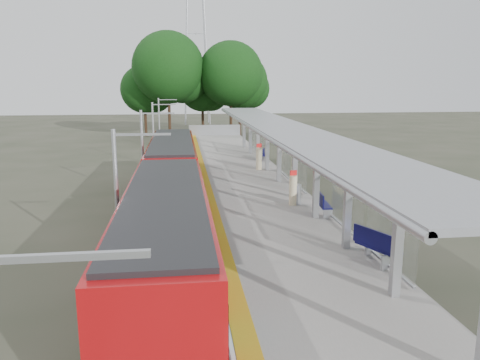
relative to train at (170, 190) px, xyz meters
The scene contains 15 objects.
trackbed 8.46m from the train, 90.01° to the left, with size 3.00×70.00×0.24m, color #59544C.
platform 9.51m from the train, 61.36° to the left, with size 6.00×50.00×1.00m, color gray.
tactile_strip 8.53m from the train, 76.69° to the left, with size 0.60×50.00×0.02m, color gold.
end_fence 33.49m from the train, 82.28° to the left, with size 6.00×0.10×1.20m, color #9EA0A5.
train is the anchor object (origin of this frame).
canopy 7.84m from the train, 35.92° to the left, with size 3.27×38.00×3.66m.
pylon 63.64m from the train, 86.73° to the left, with size 8.00×4.00×38.00m, color #9EA0A5, non-canonical shape.
tree_cluster 41.09m from the train, 85.71° to the left, with size 19.38×12.16×13.44m.
catenary_masts 7.49m from the train, 103.34° to the left, with size 2.08×48.16×5.40m.
bench_near 10.07m from the train, 45.97° to the right, with size 1.18×1.76×1.16m.
bench_mid 7.09m from the train, 10.45° to the right, with size 0.60×1.59×1.06m.
bench_far 16.26m from the train, 64.01° to the left, with size 0.73×1.39×0.91m.
info_pillar_near 6.07m from the train, ahead, with size 0.40×0.40×1.76m.
info_pillar_far 12.08m from the train, 60.40° to the left, with size 0.41×0.41×1.84m.
litter_bin 6.30m from the train, ahead, with size 0.49×0.49×1.01m, color #9EA0A5.
Camera 1 is at (-3.95, -9.80, 6.97)m, focal length 35.00 mm.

